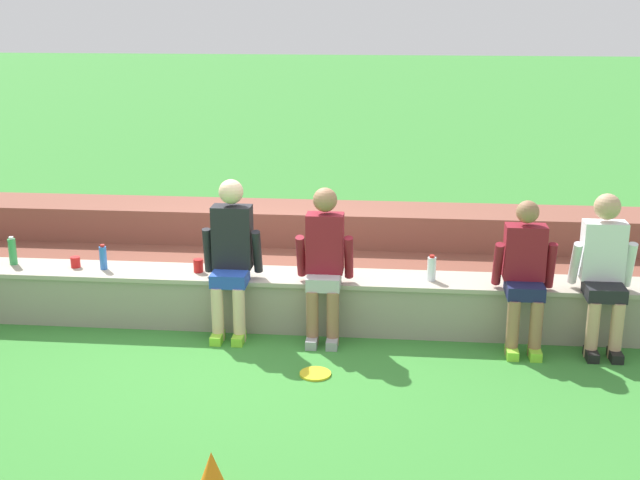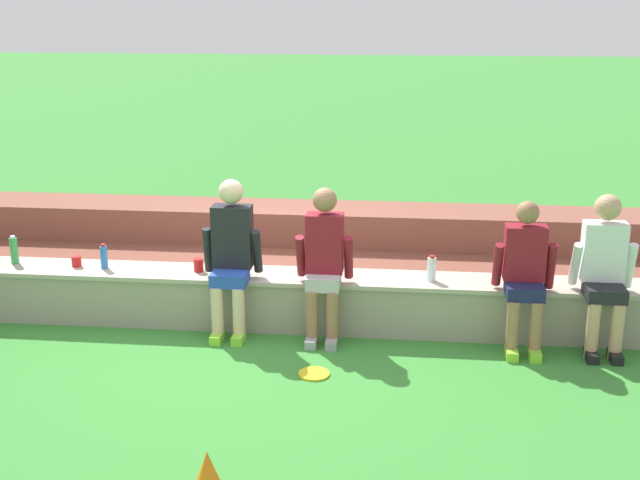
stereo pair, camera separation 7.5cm
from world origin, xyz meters
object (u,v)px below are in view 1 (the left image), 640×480
object	(u,v)px
water_bottle_near_right	(103,258)
plastic_cup_left_end	(75,262)
sports_cone	(212,471)
plastic_cup_middle	(198,266)
person_far_right	(604,267)
person_left_of_center	(231,253)
water_bottle_mid_left	(432,269)
person_right_of_center	(525,272)
frisbee	(315,374)
person_center	(324,260)
water_bottle_center_gap	(13,251)

from	to	relation	value
water_bottle_near_right	plastic_cup_left_end	bearing A→B (deg)	174.21
sports_cone	plastic_cup_middle	bearing A→B (deg)	105.05
person_far_right	plastic_cup_left_end	world-z (taller)	person_far_right
person_far_right	sports_cone	xyz separation A→B (m)	(-2.91, -2.51, -0.61)
plastic_cup_middle	water_bottle_near_right	bearing A→B (deg)	-179.69
person_left_of_center	water_bottle_near_right	size ratio (longest dim) A/B	5.89
plastic_cup_left_end	water_bottle_near_right	bearing A→B (deg)	-5.79
person_far_right	water_bottle_mid_left	size ratio (longest dim) A/B	5.72
person_right_of_center	frisbee	distance (m)	2.03
plastic_cup_left_end	sports_cone	distance (m)	3.40
person_left_of_center	person_center	distance (m)	0.85
water_bottle_mid_left	frisbee	distance (m)	1.52
person_left_of_center	water_bottle_mid_left	xyz separation A→B (m)	(1.81, 0.17, -0.15)
person_far_right	frisbee	bearing A→B (deg)	-161.59
person_center	water_bottle_near_right	bearing A→B (deg)	173.37
water_bottle_center_gap	plastic_cup_middle	xyz separation A→B (m)	(1.84, -0.05, -0.07)
person_center	person_far_right	size ratio (longest dim) A/B	1.01
person_left_of_center	water_bottle_mid_left	bearing A→B (deg)	5.49
person_left_of_center	water_bottle_center_gap	bearing A→B (deg)	173.29
person_right_of_center	plastic_cup_middle	distance (m)	2.98
person_right_of_center	plastic_cup_left_end	size ratio (longest dim) A/B	12.92
plastic_cup_middle	plastic_cup_left_end	world-z (taller)	plastic_cup_middle
person_far_right	water_bottle_mid_left	distance (m)	1.49
water_bottle_center_gap	water_bottle_mid_left	bearing A→B (deg)	-1.21
person_left_of_center	water_bottle_mid_left	size ratio (longest dim) A/B	5.94
person_left_of_center	person_far_right	distance (m)	3.28
water_bottle_near_right	frisbee	bearing A→B (deg)	-25.87
person_right_of_center	sports_cone	distance (m)	3.36
person_far_right	water_bottle_mid_left	xyz separation A→B (m)	(-1.47, 0.20, -0.12)
person_left_of_center	plastic_cup_middle	world-z (taller)	person_left_of_center
frisbee	plastic_cup_left_end	bearing A→B (deg)	156.29
plastic_cup_left_end	sports_cone	world-z (taller)	plastic_cup_left_end
frisbee	sports_cone	size ratio (longest dim) A/B	0.98
person_right_of_center	water_bottle_mid_left	distance (m)	0.83
person_center	person_right_of_center	world-z (taller)	person_center
person_left_of_center	person_right_of_center	size ratio (longest dim) A/B	1.09
water_bottle_center_gap	person_right_of_center	bearing A→B (deg)	-4.02
person_far_right	plastic_cup_left_end	size ratio (longest dim) A/B	13.52
plastic_cup_middle	frisbee	xyz separation A→B (m)	(1.21, -1.04, -0.56)
person_right_of_center	plastic_cup_middle	size ratio (longest dim) A/B	10.58
person_right_of_center	sports_cone	world-z (taller)	person_right_of_center
sports_cone	plastic_cup_left_end	bearing A→B (deg)	125.11
water_bottle_near_right	plastic_cup_middle	size ratio (longest dim) A/B	1.95
person_center	water_bottle_mid_left	bearing A→B (deg)	12.99
plastic_cup_left_end	frisbee	xyz separation A→B (m)	(2.42, -1.06, -0.55)
person_center	frisbee	size ratio (longest dim) A/B	5.33
water_bottle_near_right	plastic_cup_left_end	world-z (taller)	water_bottle_near_right
person_center	frisbee	world-z (taller)	person_center
person_left_of_center	person_far_right	xyz separation A→B (m)	(3.28, -0.02, -0.03)
person_center	water_bottle_center_gap	xyz separation A→B (m)	(-3.05, 0.31, -0.10)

